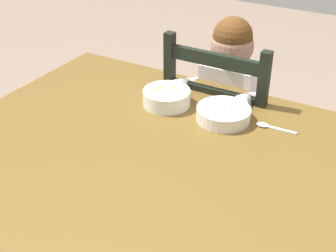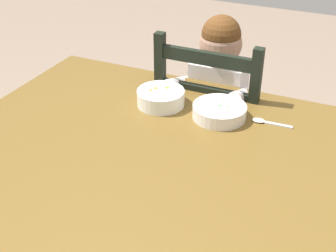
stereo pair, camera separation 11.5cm
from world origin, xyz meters
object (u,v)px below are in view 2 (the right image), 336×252
Objects in this scene: dining_chair at (214,133)px; child_figure at (215,96)px; dining_table at (159,176)px; bowl_of_peas at (219,111)px; spoon at (265,122)px; bowl_of_carrots at (161,97)px.

child_figure is (-0.00, -0.01, 0.19)m from dining_chair.
dining_chair is 0.19m from child_figure.
dining_table is 0.58m from child_figure.
bowl_of_peas reaches higher than spoon.
dining_table is at bearing -108.28° from bowl_of_peas.
spoon is (0.27, -0.27, 0.27)m from dining_chair.
bowl_of_peas is at bearing -169.36° from spoon.
bowl_of_carrots reaches higher than dining_table.
child_figure reaches higher than bowl_of_peas.
bowl_of_peas is at bearing -69.58° from dining_chair.
dining_chair is at bearing 88.82° from child_figure.
bowl_of_peas is at bearing 0.01° from bowl_of_carrots.
bowl_of_peas is (0.11, -0.30, 0.29)m from dining_chair.
child_figure is 5.70× the size of bowl_of_carrots.
bowl_of_peas is 0.16m from spoon.
spoon is (0.27, -0.26, 0.08)m from child_figure.
child_figure reaches higher than bowl_of_carrots.
bowl_of_carrots is (-0.11, -0.30, 0.29)m from dining_chair.
child_figure is 0.38m from spoon.
dining_chair reaches higher than spoon.
spoon reaches higher than dining_table.
child_figure is at bearing 69.00° from bowl_of_carrots.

